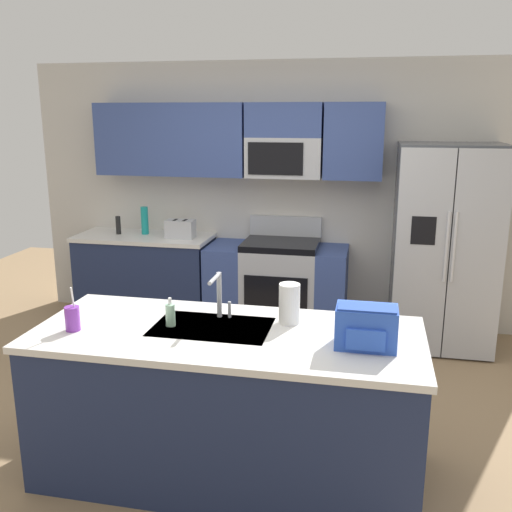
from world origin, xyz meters
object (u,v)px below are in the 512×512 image
(pepper_mill, at_px, (118,225))
(drink_cup_purple, at_px, (72,318))
(toaster, at_px, (180,229))
(refrigerator, at_px, (444,248))
(soap_dispenser, at_px, (170,315))
(paper_towel_roll, at_px, (289,304))
(range_oven, at_px, (277,286))
(sink_faucet, at_px, (219,292))
(bottle_teal, at_px, (145,221))
(backpack, at_px, (366,326))

(pepper_mill, bearing_deg, drink_cup_purple, -70.45)
(toaster, bearing_deg, refrigerator, -0.44)
(refrigerator, height_order, soap_dispenser, refrigerator)
(paper_towel_roll, bearing_deg, pepper_mill, 134.00)
(toaster, bearing_deg, range_oven, 3.11)
(pepper_mill, relative_size, sink_faucet, 0.65)
(bottle_teal, xyz_separation_m, backpack, (2.27, -2.48, -0.02))
(bottle_teal, distance_m, paper_towel_roll, 2.86)
(drink_cup_purple, relative_size, paper_towel_roll, 1.09)
(sink_faucet, height_order, soap_dispenser, sink_faucet)
(soap_dispenser, xyz_separation_m, backpack, (1.12, -0.08, 0.05))
(refrigerator, distance_m, paper_towel_roll, 2.37)
(pepper_mill, bearing_deg, bottle_teal, 10.93)
(drink_cup_purple, relative_size, soap_dispenser, 1.53)
(backpack, bearing_deg, paper_towel_roll, 149.18)
(sink_faucet, bearing_deg, drink_cup_purple, -155.08)
(soap_dispenser, bearing_deg, pepper_mill, 121.15)
(bottle_teal, height_order, sink_faucet, same)
(range_oven, height_order, paper_towel_roll, paper_towel_roll)
(bottle_teal, relative_size, sink_faucet, 1.00)
(soap_dispenser, relative_size, backpack, 0.53)
(range_oven, relative_size, refrigerator, 0.74)
(bottle_teal, bearing_deg, paper_towel_roll, -50.60)
(soap_dispenser, bearing_deg, toaster, 107.74)
(paper_towel_roll, bearing_deg, range_oven, 101.44)
(refrigerator, distance_m, backpack, 2.45)
(soap_dispenser, bearing_deg, drink_cup_purple, -160.62)
(bottle_teal, bearing_deg, sink_faucet, -57.85)
(range_oven, relative_size, soap_dispenser, 8.00)
(sink_faucet, xyz_separation_m, drink_cup_purple, (-0.77, -0.36, -0.10))
(soap_dispenser, bearing_deg, bottle_teal, 115.61)
(pepper_mill, bearing_deg, sink_faucet, -52.50)
(pepper_mill, distance_m, soap_dispenser, 2.74)
(range_oven, height_order, pepper_mill, range_oven)
(drink_cup_purple, xyz_separation_m, backpack, (1.64, 0.10, 0.05))
(refrigerator, bearing_deg, drink_cup_purple, -132.99)
(pepper_mill, relative_size, drink_cup_purple, 0.70)
(sink_faucet, height_order, paper_towel_roll, sink_faucet)
(pepper_mill, xyz_separation_m, backpack, (2.53, -2.43, 0.03))
(paper_towel_roll, bearing_deg, toaster, 123.62)
(toaster, distance_m, pepper_mill, 0.68)
(toaster, distance_m, paper_towel_roll, 2.54)
(refrigerator, distance_m, bottle_teal, 2.92)
(range_oven, bearing_deg, toaster, -176.89)
(bottle_teal, distance_m, drink_cup_purple, 2.66)
(refrigerator, relative_size, bottle_teal, 6.58)
(refrigerator, xyz_separation_m, drink_cup_purple, (-2.29, -2.46, 0.05))
(sink_faucet, xyz_separation_m, backpack, (0.87, -0.26, -0.05))
(range_oven, relative_size, toaster, 4.86)
(pepper_mill, xyz_separation_m, bottle_teal, (0.27, 0.05, 0.05))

